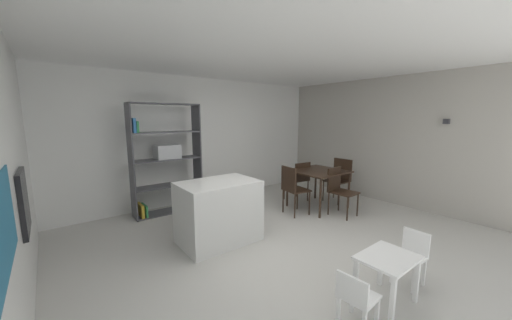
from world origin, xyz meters
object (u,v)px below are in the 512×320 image
(kitchen_island, at_px, (219,212))
(dining_chair_island_side, at_px, (293,186))
(dining_chair_far, at_px, (299,177))
(child_chair_right, at_px, (411,254))
(child_table, at_px, (387,265))
(dining_chair_near, at_px, (339,187))
(built_in_oven, at_px, (23,202))
(open_bookshelf, at_px, (164,158))
(child_chair_left, at_px, (356,297))
(dining_chair_window_side, at_px, (339,176))
(dining_table, at_px, (318,174))

(kitchen_island, distance_m, dining_chair_island_side, 1.67)
(dining_chair_far, xyz_separation_m, dining_chair_island_side, (-0.71, -0.50, 0.02))
(child_chair_right, bearing_deg, child_table, -87.88)
(dining_chair_near, bearing_deg, child_table, -137.08)
(child_chair_right, bearing_deg, dining_chair_far, 159.24)
(built_in_oven, bearing_deg, open_bookshelf, 43.46)
(built_in_oven, xyz_separation_m, open_bookshelf, (1.96, 1.86, 0.00))
(kitchen_island, xyz_separation_m, child_table, (0.62, -2.22, -0.05))
(child_chair_left, bearing_deg, dining_chair_island_side, -38.10)
(child_table, relative_size, child_chair_left, 1.10)
(child_chair_left, bearing_deg, dining_chair_far, -42.89)
(kitchen_island, relative_size, child_chair_left, 2.13)
(dining_chair_far, bearing_deg, child_chair_left, 57.07)
(open_bookshelf, distance_m, child_table, 4.06)
(kitchen_island, height_order, child_chair_left, kitchen_island)
(built_in_oven, distance_m, open_bookshelf, 2.70)
(child_table, height_order, dining_chair_window_side, dining_chair_window_side)
(open_bookshelf, height_order, dining_chair_window_side, open_bookshelf)
(kitchen_island, bearing_deg, child_table, -74.38)
(child_table, xyz_separation_m, child_chair_right, (0.54, -0.00, -0.07))
(child_table, bearing_deg, dining_chair_window_side, 42.94)
(built_in_oven, distance_m, dining_chair_island_side, 3.84)
(dining_table, bearing_deg, open_bookshelf, 147.78)
(child_chair_left, bearing_deg, child_chair_right, -93.86)
(open_bookshelf, distance_m, dining_table, 3.05)
(dining_table, distance_m, dining_chair_far, 0.54)
(kitchen_island, bearing_deg, built_in_oven, -176.21)
(built_in_oven, height_order, child_table, built_in_oven)
(kitchen_island, height_order, dining_chair_near, kitchen_island)
(kitchen_island, relative_size, open_bookshelf, 0.54)
(open_bookshelf, height_order, child_chair_left, open_bookshelf)
(dining_table, bearing_deg, dining_chair_near, -90.57)
(kitchen_island, bearing_deg, child_chair_left, -88.00)
(dining_table, bearing_deg, dining_chair_island_side, 178.96)
(built_in_oven, relative_size, open_bookshelf, 0.28)
(dining_chair_near, relative_size, dining_chair_island_side, 0.96)
(dining_chair_far, relative_size, dining_chair_island_side, 0.94)
(kitchen_island, bearing_deg, dining_chair_window_side, 1.88)
(kitchen_island, bearing_deg, dining_chair_near, -9.70)
(open_bookshelf, distance_m, dining_chair_near, 3.36)
(child_chair_right, distance_m, dining_chair_far, 3.09)
(child_chair_right, bearing_deg, dining_chair_near, 148.50)
(child_table, height_order, dining_chair_island_side, dining_chair_island_side)
(kitchen_island, height_order, child_table, kitchen_island)
(open_bookshelf, distance_m, child_chair_left, 4.02)
(built_in_oven, distance_m, dining_chair_far, 4.60)
(child_chair_left, height_order, dining_chair_near, dining_chair_near)
(child_table, distance_m, child_chair_right, 0.55)
(dining_table, height_order, dining_chair_window_side, dining_chair_window_side)
(child_chair_right, bearing_deg, open_bookshelf, -158.85)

